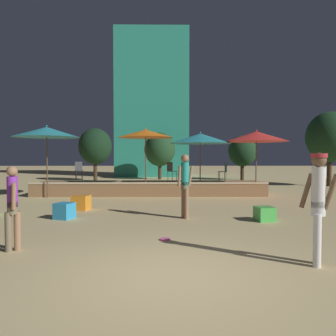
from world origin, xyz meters
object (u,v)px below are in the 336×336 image
Objects in this scene: cube_seat_3 at (64,211)px; person_0 at (318,200)px; cube_seat_1 at (265,214)px; background_tree_2 at (330,137)px; patio_umbrella_2 at (256,137)px; cube_seat_2 at (81,203)px; background_tree_1 at (160,149)px; background_tree_3 at (95,146)px; bistro_chair_0 at (224,170)px; bistro_chair_1 at (171,169)px; person_2 at (185,182)px; bistro_chair_2 at (79,169)px; patio_umbrella_1 at (146,134)px; patio_umbrella_0 at (47,132)px; frisbee_disc at (165,239)px; background_tree_0 at (242,151)px; person_1 at (13,206)px; patio_umbrella_3 at (200,139)px.

person_0 is (5.50, -4.17, 0.87)m from cube_seat_3.
background_tree_2 reaches higher than cube_seat_1.
cube_seat_2 is (-7.00, -3.55, -2.48)m from patio_umbrella_2.
background_tree_3 is at bearing -163.78° from background_tree_1.
bistro_chair_0 is 2.53m from bistro_chair_1.
person_2 reaches higher than cube_seat_2.
person_0 is 2.10× the size of bistro_chair_2.
patio_umbrella_0 is at bearing -176.90° from patio_umbrella_1.
frisbee_disc is at bearing 85.93° from person_0.
patio_umbrella_0 is 3.57× the size of bistro_chair_1.
patio_umbrella_0 reaches higher than frisbee_disc.
cube_seat_2 is at bearing -137.49° from person_2.
frisbee_disc is at bearing -83.60° from patio_umbrella_1.
background_tree_1 is at bearing 91.15° from frisbee_disc.
cube_seat_2 is 2.68× the size of frisbee_disc.
person_0 is 4.66m from person_2.
background_tree_1 reaches higher than frisbee_disc.
frisbee_disc is (2.95, -2.48, -0.22)m from cube_seat_3.
bistro_chair_1 is at bearing 55.30° from cube_seat_2.
patio_umbrella_2 reaches higher than person_0.
background_tree_2 is (9.86, 4.27, 1.80)m from bistro_chair_1.
cube_seat_1 is at bearing 36.69° from frisbee_disc.
bistro_chair_2 is at bearing 105.33° from cube_seat_2.
background_tree_1 is (-0.97, 16.61, 1.34)m from person_2.
background_tree_0 reaches higher than cube_seat_2.
person_1 is 21.11m from background_tree_0.
background_tree_0 is at bearing 71.68° from frisbee_disc.
cube_seat_1 is 17.48m from background_tree_1.
bistro_chair_0 is 0.23× the size of background_tree_3.
bistro_chair_0 is 1.00× the size of bistro_chair_2.
background_tree_2 is 1.15× the size of background_tree_3.
background_tree_0 is at bearing 160.96° from bistro_chair_0.
patio_umbrella_3 is at bearing 6.59° from patio_umbrella_1.
patio_umbrella_3 is 0.86× the size of background_tree_0.
background_tree_1 is (-3.21, 17.04, 2.20)m from cube_seat_1.
background_tree_1 is at bearing 44.75° from bistro_chair_2.
background_tree_1 is (2.48, 15.06, 2.15)m from cube_seat_2.
patio_umbrella_3 reaches higher than bistro_chair_0.
bistro_chair_0 reaches higher than cube_seat_1.
cube_seat_3 is at bearing 108.40° from bistro_chair_1.
patio_umbrella_3 reaches higher than cube_seat_1.
cube_seat_2 is at bearing -97.82° from bistro_chair_2.
patio_umbrella_3 reaches higher than person_1.
patio_umbrella_0 is at bearing -112.48° from background_tree_1.
patio_umbrella_0 is 2.74m from bistro_chair_2.
background_tree_3 reaches higher than patio_umbrella_1.
patio_umbrella_2 is 9.60m from person_0.
background_tree_0 is 6.49m from background_tree_1.
bistro_chair_2 is (-3.47, 1.73, -1.65)m from patio_umbrella_1.
patio_umbrella_1 is at bearing -92.40° from background_tree_1.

